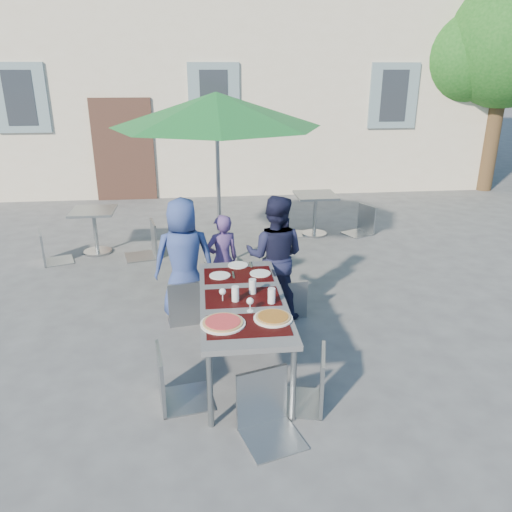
{
  "coord_description": "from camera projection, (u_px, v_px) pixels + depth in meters",
  "views": [
    {
      "loc": [
        -0.34,
        -3.78,
        2.79
      ],
      "look_at": [
        0.23,
        1.38,
        0.82
      ],
      "focal_mm": 35.0,
      "sensor_mm": 36.0,
      "label": 1
    }
  ],
  "objects": [
    {
      "name": "chair_0",
      "position": [
        185.0,
        274.0,
        5.64
      ],
      "size": [
        0.51,
        0.52,
        1.01
      ],
      "color": "gray",
      "rests_on": "ground"
    },
    {
      "name": "cafe_table_1",
      "position": [
        315.0,
        207.0,
        8.7
      ],
      "size": [
        0.69,
        0.69,
        0.74
      ],
      "color": "#999BA0",
      "rests_on": "ground"
    },
    {
      "name": "bg_chair_r_0",
      "position": [
        145.0,
        218.0,
        7.65
      ],
      "size": [
        0.57,
        0.56,
        1.06
      ],
      "color": "gray",
      "rests_on": "ground"
    },
    {
      "name": "chair_2",
      "position": [
        289.0,
        276.0,
        5.81
      ],
      "size": [
        0.46,
        0.46,
        0.89
      ],
      "color": "gray",
      "rests_on": "ground"
    },
    {
      "name": "chair_1",
      "position": [
        240.0,
        277.0,
        5.84
      ],
      "size": [
        0.49,
        0.49,
        0.84
      ],
      "color": "gray",
      "rests_on": "ground"
    },
    {
      "name": "ground",
      "position": [
        247.0,
        395.0,
        4.54
      ],
      "size": [
        90.0,
        90.0,
        0.0
      ],
      "primitive_type": "plane",
      "color": "#4A4A4D",
      "rests_on": "ground"
    },
    {
      "name": "child_1",
      "position": [
        222.0,
        260.0,
        6.12
      ],
      "size": [
        0.49,
        0.4,
        1.15
      ],
      "primitive_type": "imported",
      "rotation": [
        0.0,
        0.0,
        3.47
      ],
      "color": "#533975",
      "rests_on": "ground"
    },
    {
      "name": "glassware",
      "position": [
        250.0,
        293.0,
        4.62
      ],
      "size": [
        0.51,
        0.43,
        0.15
      ],
      "color": "silver",
      "rests_on": "dining_table"
    },
    {
      "name": "pizza_near_right",
      "position": [
        273.0,
        317.0,
        4.3
      ],
      "size": [
        0.34,
        0.34,
        0.03
      ],
      "color": "white",
      "rests_on": "dining_table"
    },
    {
      "name": "bg_chair_r_1",
      "position": [
        364.0,
        203.0,
        8.76
      ],
      "size": [
        0.57,
        0.57,
        0.97
      ],
      "color": "gray",
      "rests_on": "ground"
    },
    {
      "name": "place_settings",
      "position": [
        240.0,
        271.0,
        5.3
      ],
      "size": [
        0.68,
        0.49,
        0.01
      ],
      "color": "white",
      "rests_on": "dining_table"
    },
    {
      "name": "child_0",
      "position": [
        184.0,
        259.0,
        5.77
      ],
      "size": [
        0.74,
        0.52,
        1.43
      ],
      "primitive_type": "imported",
      "rotation": [
        0.0,
        0.0,
        3.23
      ],
      "color": "navy",
      "rests_on": "ground"
    },
    {
      "name": "dining_table",
      "position": [
        242.0,
        303.0,
        4.73
      ],
      "size": [
        0.8,
        1.85,
        0.76
      ],
      "color": "#424347",
      "rests_on": "ground"
    },
    {
      "name": "chair_3",
      "position": [
        171.0,
        344.0,
        4.23
      ],
      "size": [
        0.51,
        0.51,
        1.0
      ],
      "color": "gray",
      "rests_on": "ground"
    },
    {
      "name": "patio_umbrella",
      "position": [
        216.0,
        111.0,
        6.71
      ],
      "size": [
        2.89,
        2.89,
        2.49
      ],
      "color": "#999BA0",
      "rests_on": "ground"
    },
    {
      "name": "cafe_table_0",
      "position": [
        95.0,
        225.0,
        7.85
      ],
      "size": [
        0.66,
        0.66,
        0.71
      ],
      "color": "#999BA0",
      "rests_on": "ground"
    },
    {
      "name": "tree",
      "position": [
        508.0,
        45.0,
        11.07
      ],
      "size": [
        3.6,
        3.0,
        4.7
      ],
      "color": "#4B3620",
      "rests_on": "ground"
    },
    {
      "name": "chair_5",
      "position": [
        267.0,
        370.0,
        3.87
      ],
      "size": [
        0.55,
        0.55,
        1.0
      ],
      "color": "#8F949A",
      "rests_on": "ground"
    },
    {
      "name": "pizza_near_left",
      "position": [
        223.0,
        323.0,
        4.21
      ],
      "size": [
        0.38,
        0.38,
        0.03
      ],
      "color": "white",
      "rests_on": "dining_table"
    },
    {
      "name": "bg_chair_l_1",
      "position": [
        294.0,
        205.0,
        8.74
      ],
      "size": [
        0.49,
        0.48,
        0.9
      ],
      "color": "gray",
      "rests_on": "ground"
    },
    {
      "name": "bg_chair_l_0",
      "position": [
        46.0,
        228.0,
        7.42
      ],
      "size": [
        0.54,
        0.53,
        0.95
      ],
      "color": "#8F959A",
      "rests_on": "ground"
    },
    {
      "name": "chair_4",
      "position": [
        312.0,
        347.0,
        4.21
      ],
      "size": [
        0.54,
        0.53,
        0.99
      ],
      "color": "gray",
      "rests_on": "ground"
    },
    {
      "name": "child_2",
      "position": [
        275.0,
        256.0,
        5.81
      ],
      "size": [
        0.8,
        0.61,
        1.45
      ],
      "primitive_type": "imported",
      "rotation": [
        0.0,
        0.0,
        2.81
      ],
      "color": "#171934",
      "rests_on": "ground"
    }
  ]
}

